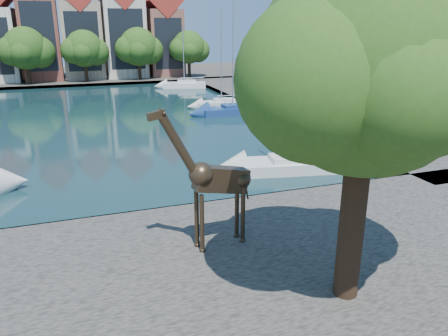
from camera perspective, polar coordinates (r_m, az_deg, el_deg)
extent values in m
plane|color=#38332B|center=(21.39, -16.52, -7.25)|extent=(160.00, 160.00, 0.00)
cube|color=black|center=(44.31, -18.41, 5.87)|extent=(38.00, 50.00, 0.08)
cube|color=#514D46|center=(15.18, -14.95, -17.48)|extent=(50.00, 14.00, 0.50)
cube|color=#514D46|center=(75.90, -19.13, 10.88)|extent=(60.00, 16.00, 0.50)
cube|color=#514D46|center=(51.01, 11.07, 8.27)|extent=(14.00, 52.00, 0.50)
cylinder|color=#332114|center=(14.24, 16.43, -6.18)|extent=(0.80, 0.80, 5.50)
sphere|color=#2A4D16|center=(13.07, 18.32, 12.80)|extent=(6.40, 6.40, 6.40)
sphere|color=#2A4D16|center=(14.59, 23.48, 10.18)|extent=(4.80, 4.80, 4.80)
sphere|color=#2A4D16|center=(11.79, 12.36, 11.20)|extent=(4.48, 4.48, 4.48)
cube|color=brown|center=(75.51, -22.82, 15.60)|extent=(5.39, 9.00, 13.00)
cube|color=black|center=(71.03, -22.99, 15.49)|extent=(4.40, 0.05, 9.75)
cube|color=tan|center=(75.48, -18.06, 15.54)|extent=(5.88, 9.00, 11.50)
cube|color=black|center=(71.00, -17.93, 15.42)|extent=(4.80, 0.05, 8.62)
cube|color=beige|center=(75.95, -12.99, 16.16)|extent=(6.37, 9.00, 12.00)
cube|color=black|center=(71.51, -12.55, 16.07)|extent=(5.20, 0.05, 9.00)
cube|color=brown|center=(77.01, -7.97, 15.91)|extent=(5.39, 9.00, 10.50)
cube|color=maroon|center=(77.00, -8.19, 20.71)|extent=(5.44, 9.18, 5.44)
cube|color=black|center=(72.63, -7.23, 15.79)|extent=(4.40, 0.05, 7.88)
cylinder|color=#332114|center=(70.46, -24.17, 11.30)|extent=(0.50, 0.50, 3.20)
sphere|color=#1D4113|center=(70.21, -24.54, 14.04)|extent=(6.00, 6.00, 6.00)
sphere|color=#1D4113|center=(70.42, -22.97, 13.75)|extent=(4.50, 4.50, 4.50)
sphere|color=#1D4113|center=(69.98, -25.91, 13.60)|extent=(4.20, 4.20, 4.20)
cylinder|color=#332114|center=(70.27, -17.56, 12.03)|extent=(0.50, 0.50, 3.20)
sphere|color=#1D4113|center=(70.03, -17.82, 14.64)|extent=(5.40, 5.40, 5.40)
sphere|color=#1D4113|center=(70.43, -16.43, 14.34)|extent=(4.05, 4.05, 4.05)
sphere|color=#1D4113|center=(69.61, -19.04, 14.27)|extent=(3.78, 3.78, 3.78)
cylinder|color=#332114|center=(70.99, -10.97, 12.59)|extent=(0.50, 0.50, 3.20)
sphere|color=#1D4113|center=(70.74, -11.14, 15.28)|extent=(5.80, 5.80, 5.80)
sphere|color=#1D4113|center=(71.35, -9.72, 14.91)|extent=(4.35, 4.35, 4.35)
sphere|color=#1D4113|center=(70.15, -12.40, 14.94)|extent=(4.06, 4.06, 4.06)
cylinder|color=#332114|center=(72.59, -4.56, 12.98)|extent=(0.50, 0.50, 3.20)
sphere|color=#1D4113|center=(72.36, -4.63, 15.47)|extent=(5.20, 5.20, 5.20)
sphere|color=#1D4113|center=(73.09, -3.45, 15.12)|extent=(3.90, 3.90, 3.90)
sphere|color=#1D4113|center=(71.63, -5.68, 15.21)|extent=(3.64, 3.64, 3.64)
cylinder|color=#35281A|center=(16.85, -2.89, -7.30)|extent=(0.18, 0.18, 2.37)
cylinder|color=#35281A|center=(17.26, -3.59, -6.66)|extent=(0.18, 0.18, 2.37)
cylinder|color=#35281A|center=(17.60, 2.48, -6.12)|extent=(0.18, 0.18, 2.37)
cylinder|color=#35281A|center=(18.00, 1.69, -5.54)|extent=(0.18, 0.18, 2.37)
cube|color=#35281A|center=(16.83, -0.37, -1.47)|extent=(2.36, 0.95, 1.38)
cylinder|color=#35281A|center=(15.70, -5.85, 2.86)|extent=(1.55, 0.55, 2.45)
cube|color=#35281A|center=(15.15, -8.87, 6.84)|extent=(0.68, 0.30, 0.37)
cube|color=beige|center=(27.78, 8.25, 0.51)|extent=(7.05, 3.55, 0.89)
cube|color=beige|center=(27.69, 8.28, 1.09)|extent=(3.20, 2.16, 0.49)
cylinder|color=#B2B2B7|center=(26.72, 8.72, 10.16)|extent=(0.12, 0.12, 8.93)
cube|color=navy|center=(45.00, 1.14, 7.64)|extent=(6.51, 2.29, 0.91)
cube|color=navy|center=(44.95, 1.14, 8.02)|extent=(2.85, 1.60, 0.51)
cylinder|color=#B2B2B7|center=(44.31, 1.19, 14.47)|extent=(0.12, 0.12, 10.21)
cube|color=silver|center=(48.29, -0.34, 8.40)|extent=(5.46, 2.60, 0.93)
cube|color=silver|center=(48.24, -0.34, 8.77)|extent=(2.46, 1.62, 0.52)
cylinder|color=#B2B2B7|center=(47.67, -0.35, 14.36)|extent=(0.12, 0.12, 9.54)
cube|color=silver|center=(63.94, -5.21, 10.83)|extent=(6.33, 3.45, 0.96)
cube|color=silver|center=(63.90, -5.21, 11.12)|extent=(2.90, 2.04, 0.53)
cylinder|color=#B2B2B7|center=(63.53, -5.32, 14.53)|extent=(0.13, 0.13, 7.73)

